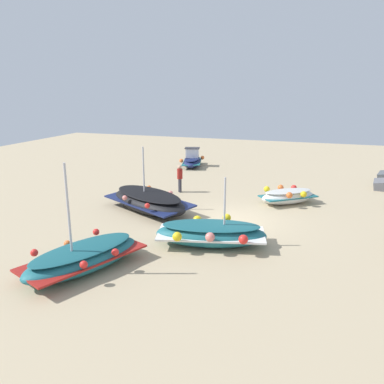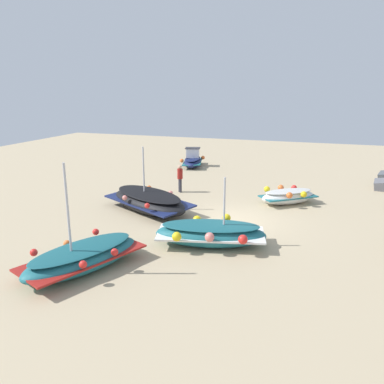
% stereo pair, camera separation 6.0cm
% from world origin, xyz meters
% --- Properties ---
extents(ground_plane, '(57.64, 57.64, 0.00)m').
position_xyz_m(ground_plane, '(0.00, 0.00, 0.00)').
color(ground_plane, tan).
extents(fishing_boat_0, '(4.17, 5.51, 3.30)m').
position_xyz_m(fishing_boat_0, '(0.01, -4.45, 0.53)').
color(fishing_boat_0, black).
rests_on(fishing_boat_0, ground_plane).
extents(fishing_boat_1, '(2.74, 4.66, 2.81)m').
position_xyz_m(fishing_boat_1, '(3.26, -0.21, 0.50)').
color(fishing_boat_1, '#1E6670').
rests_on(fishing_boat_1, ground_plane).
extents(fishing_boat_2, '(2.92, 3.23, 0.88)m').
position_xyz_m(fishing_boat_2, '(-3.58, 2.14, 0.42)').
color(fishing_boat_2, white).
rests_on(fishing_boat_2, ground_plane).
extents(fishing_boat_3, '(3.54, 2.16, 1.51)m').
position_xyz_m(fishing_boat_3, '(-11.55, -6.03, 0.48)').
color(fishing_boat_3, navy).
rests_on(fishing_boat_3, ground_plane).
extents(fishing_boat_4, '(4.74, 3.31, 3.82)m').
position_xyz_m(fishing_boat_4, '(6.72, -3.77, 0.46)').
color(fishing_boat_4, '#1E6670').
rests_on(fishing_boat_4, ground_plane).
extents(person_walking, '(0.32, 0.32, 1.64)m').
position_xyz_m(person_walking, '(-3.92, -4.21, 0.95)').
color(person_walking, '#2D2D38').
rests_on(person_walking, ground_plane).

